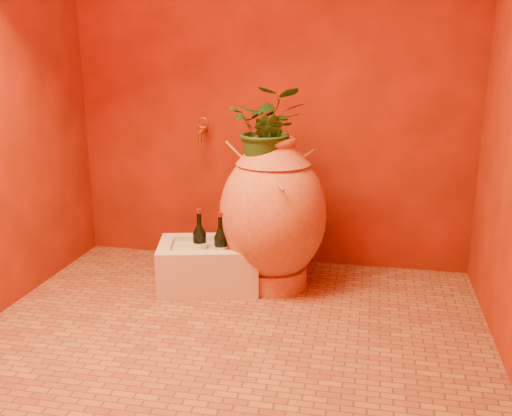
% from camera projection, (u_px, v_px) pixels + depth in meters
% --- Properties ---
extents(floor, '(2.50, 2.50, 0.00)m').
position_uv_depth(floor, '(234.00, 329.00, 2.84)').
color(floor, brown).
rests_on(floor, ground).
extents(wall_back, '(2.50, 0.02, 2.50)m').
position_uv_depth(wall_back, '(271.00, 65.00, 3.45)').
color(wall_back, '#5D1905').
rests_on(wall_back, ground).
extents(amphora, '(0.81, 0.81, 0.88)m').
position_uv_depth(amphora, '(273.00, 214.00, 3.26)').
color(amphora, '#CC6D39').
rests_on(amphora, floor).
extents(stone_basin, '(0.64, 0.52, 0.27)m').
position_uv_depth(stone_basin, '(209.00, 266.00, 3.32)').
color(stone_basin, '#BCB29C').
rests_on(stone_basin, floor).
extents(wine_bottle_a, '(0.08, 0.08, 0.35)m').
position_uv_depth(wine_bottle_a, '(227.00, 240.00, 3.32)').
color(wine_bottle_a, black).
rests_on(wine_bottle_a, stone_basin).
extents(wine_bottle_b, '(0.08, 0.08, 0.33)m').
position_uv_depth(wine_bottle_b, '(200.00, 245.00, 3.27)').
color(wine_bottle_b, black).
rests_on(wine_bottle_b, stone_basin).
extents(wine_bottle_c, '(0.08, 0.08, 0.33)m').
position_uv_depth(wine_bottle_c, '(221.00, 248.00, 3.21)').
color(wine_bottle_c, black).
rests_on(wine_bottle_c, stone_basin).
extents(wall_tap, '(0.07, 0.15, 0.16)m').
position_uv_depth(wall_tap, '(202.00, 130.00, 3.56)').
color(wall_tap, '#A37925').
rests_on(wall_tap, wall_back).
extents(plant_main, '(0.44, 0.39, 0.46)m').
position_uv_depth(plant_main, '(268.00, 128.00, 3.12)').
color(plant_main, '#1D481A').
rests_on(plant_main, amphora).
extents(plant_side, '(0.23, 0.20, 0.36)m').
position_uv_depth(plant_side, '(266.00, 146.00, 3.14)').
color(plant_side, '#1D481A').
rests_on(plant_side, amphora).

